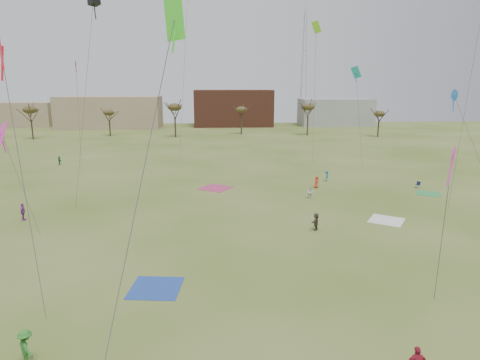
{
  "coord_description": "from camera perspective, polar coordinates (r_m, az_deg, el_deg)",
  "views": [
    {
      "loc": [
        -2.38,
        -22.77,
        13.5
      ],
      "look_at": [
        0.0,
        12.0,
        5.5
      ],
      "focal_mm": 30.97,
      "sensor_mm": 36.0,
      "label": 1
    }
  ],
  "objects": [
    {
      "name": "ground",
      "position": [
        26.58,
        1.86,
        -17.6
      ],
      "size": [
        260.0,
        260.0,
        0.0
      ],
      "primitive_type": "plane",
      "color": "#42541A",
      "rests_on": "ground"
    },
    {
      "name": "flyer_near_center",
      "position": [
        24.29,
        -27.38,
        -19.82
      ],
      "size": [
        1.33,
        1.36,
        1.87
      ],
      "primitive_type": "imported",
      "rotation": [
        0.0,
        0.0,
        2.31
      ],
      "color": "#2A7627",
      "rests_on": "ground"
    },
    {
      "name": "spectator_fore_c",
      "position": [
        40.21,
        10.43,
        -5.64
      ],
      "size": [
        1.21,
        1.61,
        1.69
      ],
      "primitive_type": "imported",
      "rotation": [
        0.0,
        0.0,
        4.19
      ],
      "color": "#4E4537",
      "rests_on": "ground"
    },
    {
      "name": "spectator_mid_d",
      "position": [
        47.74,
        -27.74,
        -3.9
      ],
      "size": [
        0.53,
        1.1,
        1.81
      ],
      "primitive_type": "imported",
      "rotation": [
        0.0,
        0.0,
        1.66
      ],
      "color": "purple",
      "rests_on": "ground"
    },
    {
      "name": "spectator_mid_e",
      "position": [
        51.07,
        9.66,
        -1.66
      ],
      "size": [
        0.92,
        0.8,
        1.61
      ],
      "primitive_type": "imported",
      "rotation": [
        0.0,
        0.0,
        6.01
      ],
      "color": "silver",
      "rests_on": "ground"
    },
    {
      "name": "flyer_far_a",
      "position": [
        78.51,
        -23.62,
        2.48
      ],
      "size": [
        1.19,
        1.33,
        1.47
      ],
      "primitive_type": "imported",
      "rotation": [
        0.0,
        0.0,
        2.25
      ],
      "color": "#236941",
      "rests_on": "ground"
    },
    {
      "name": "flyer_far_b",
      "position": [
        56.52,
        10.5,
        -0.27
      ],
      "size": [
        0.94,
        0.86,
        1.61
      ],
      "primitive_type": "imported",
      "rotation": [
        0.0,
        0.0,
        0.57
      ],
      "color": "#CC4423",
      "rests_on": "ground"
    },
    {
      "name": "flyer_far_c",
      "position": [
        60.76,
        11.84,
        0.57
      ],
      "size": [
        0.99,
        1.17,
        1.57
      ],
      "primitive_type": "imported",
      "rotation": [
        0.0,
        0.0,
        4.23
      ],
      "color": "#22669E",
      "rests_on": "ground"
    },
    {
      "name": "blanket_blue",
      "position": [
        29.71,
        -11.54,
        -14.38
      ],
      "size": [
        3.74,
        3.74,
        0.03
      ],
      "primitive_type": "cube",
      "rotation": [
        0.0,
        0.0,
        1.45
      ],
      "color": "#2547A1",
      "rests_on": "ground"
    },
    {
      "name": "blanket_cream",
      "position": [
        45.06,
        19.52,
        -5.27
      ],
      "size": [
        4.45,
        4.45,
        0.03
      ],
      "primitive_type": "cube",
      "rotation": [
        0.0,
        0.0,
        2.55
      ],
      "color": "white",
      "rests_on": "ground"
    },
    {
      "name": "blanket_plum",
      "position": [
        55.69,
        -3.37,
        -1.12
      ],
      "size": [
        5.21,
        5.21,
        0.03
      ],
      "primitive_type": "cube",
      "rotation": [
        0.0,
        0.0,
        2.54
      ],
      "color": "#AF3662",
      "rests_on": "ground"
    },
    {
      "name": "blanket_olive",
      "position": [
        57.98,
        24.53,
        -1.73
      ],
      "size": [
        3.74,
        3.74,
        0.03
      ],
      "primitive_type": "cube",
      "rotation": [
        0.0,
        0.0,
        2.68
      ],
      "color": "#34914A",
      "rests_on": "ground"
    },
    {
      "name": "camp_chair_right",
      "position": [
        60.59,
        23.27,
        -0.77
      ],
      "size": [
        0.73,
        0.72,
        0.87
      ],
      "rotation": [
        0.0,
        0.0,
        5.32
      ],
      "color": "#161B3C",
      "rests_on": "ground"
    },
    {
      "name": "kites_aloft",
      "position": [
        52.16,
        -7.14,
        21.4
      ],
      "size": [
        46.46,
        61.55,
        27.26
      ],
      "color": "red",
      "rests_on": "ground"
    },
    {
      "name": "tree_line",
      "position": [
        102.1,
        -4.23,
        9.29
      ],
      "size": [
        117.44,
        49.32,
        8.91
      ],
      "color": "#3A2B1E",
      "rests_on": "ground"
    },
    {
      "name": "building_tan",
      "position": [
        141.84,
        -17.42,
        8.9
      ],
      "size": [
        32.0,
        14.0,
        10.0
      ],
      "primitive_type": "cube",
      "color": "#937F60",
      "rests_on": "ground"
    },
    {
      "name": "building_brick",
      "position": [
        143.16,
        -0.97,
        9.92
      ],
      "size": [
        26.0,
        16.0,
        12.0
      ],
      "primitive_type": "cube",
      "color": "brown",
      "rests_on": "ground"
    },
    {
      "name": "building_grey",
      "position": [
        147.29,
        12.98,
        9.09
      ],
      "size": [
        24.0,
        12.0,
        9.0
      ],
      "primitive_type": "cube",
      "color": "gray",
      "rests_on": "ground"
    },
    {
      "name": "building_tan_west",
      "position": [
        158.02,
        -27.55,
        8.03
      ],
      "size": [
        20.0,
        12.0,
        8.0
      ],
      "primitive_type": "cube",
      "color": "#937F60",
      "rests_on": "ground"
    },
    {
      "name": "radio_tower",
      "position": [
        151.39,
        8.73,
        14.94
      ],
      "size": [
        1.51,
        1.72,
        41.0
      ],
      "color": "#9EA3A8",
      "rests_on": "ground"
    }
  ]
}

